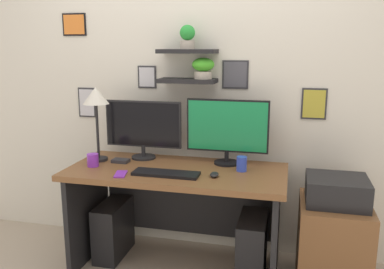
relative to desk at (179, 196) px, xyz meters
name	(u,v)px	position (x,y,z in m)	size (l,w,h in m)	color
ground_plane	(177,268)	(0.00, -0.05, -0.54)	(8.00, 8.00, 0.00)	tan
back_wall_assembly	(191,77)	(0.00, 0.38, 0.82)	(4.40, 0.24, 2.70)	silver
desk	(179,196)	(0.00, 0.00, 0.00)	(1.50, 0.68, 0.75)	brown
monitor_left	(143,127)	(-0.32, 0.16, 0.45)	(0.58, 0.18, 0.44)	black
monitor_right	(227,129)	(0.32, 0.16, 0.47)	(0.59, 0.18, 0.46)	black
keyboard	(166,173)	(-0.03, -0.20, 0.22)	(0.44, 0.14, 0.02)	black
computer_mouse	(214,175)	(0.29, -0.16, 0.23)	(0.06, 0.09, 0.03)	black
desk_lamp	(96,101)	(-0.62, 0.02, 0.66)	(0.19, 0.19, 0.54)	black
cell_phone	(121,174)	(-0.32, -0.26, 0.22)	(0.07, 0.14, 0.01)	purple
coffee_mug	(93,160)	(-0.59, -0.13, 0.26)	(0.08, 0.08, 0.09)	purple
pen_cup	(242,164)	(0.44, 0.01, 0.26)	(0.07, 0.07, 0.10)	blue
scissors_tray	(121,161)	(-0.44, 0.01, 0.23)	(0.12, 0.08, 0.02)	#2D2D33
drawer_cabinet	(332,246)	(1.06, -0.04, -0.24)	(0.44, 0.50, 0.60)	brown
printer	(337,190)	(1.06, -0.04, 0.15)	(0.38, 0.34, 0.17)	black
computer_tower_left	(113,229)	(-0.52, 0.02, -0.32)	(0.18, 0.40, 0.42)	black
computer_tower_right	(252,250)	(0.54, -0.10, -0.30)	(0.18, 0.40, 0.47)	black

